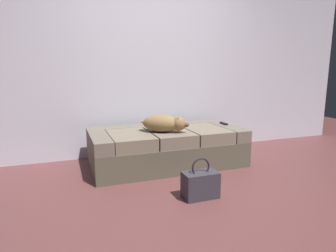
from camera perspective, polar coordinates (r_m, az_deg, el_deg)
ground_plane at (r=2.76m, az=7.37°, el=-13.82°), size 10.00×10.00×0.00m
back_wall at (r=4.08m, az=-3.49°, el=14.40°), size 6.40×0.10×2.80m
couch at (r=3.59m, az=-0.28°, el=-4.14°), size 1.82×0.90×0.44m
dog_tan at (r=3.37m, az=-0.76°, el=0.51°), size 0.54×0.45×0.20m
tv_remote at (r=3.93m, az=10.85°, el=0.48°), size 0.05×0.15×0.02m
handbag at (r=2.72m, az=6.34°, el=-11.25°), size 0.32×0.18×0.38m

